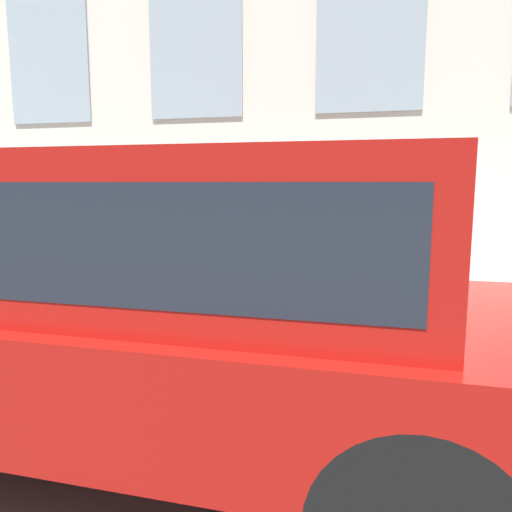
# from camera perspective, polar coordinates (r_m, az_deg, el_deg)

# --- Properties ---
(ground_plane) EXTENTS (80.00, 80.00, 0.00)m
(ground_plane) POSITION_cam_1_polar(r_m,az_deg,el_deg) (4.37, -5.46, -13.86)
(ground_plane) COLOR #514F4C
(sidewalk) EXTENTS (2.70, 60.00, 0.13)m
(sidewalk) POSITION_cam_1_polar(r_m,az_deg,el_deg) (5.56, -0.59, -8.19)
(sidewalk) COLOR #B2ADA3
(sidewalk) RESTS_ON ground_plane
(fire_hydrant) EXTENTS (0.34, 0.45, 0.86)m
(fire_hydrant) POSITION_cam_1_polar(r_m,az_deg,el_deg) (4.42, 2.24, -5.74)
(fire_hydrant) COLOR red
(fire_hydrant) RESTS_ON sidewalk
(person) EXTENTS (0.38, 0.25, 1.58)m
(person) POSITION_cam_1_polar(r_m,az_deg,el_deg) (4.72, -2.09, 1.49)
(person) COLOR navy
(person) RESTS_ON sidewalk
(parked_truck_red_near) EXTENTS (1.85, 5.11, 1.79)m
(parked_truck_red_near) POSITION_cam_1_polar(r_m,az_deg,el_deg) (2.98, -13.05, -3.59)
(parked_truck_red_near) COLOR black
(parked_truck_red_near) RESTS_ON ground_plane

